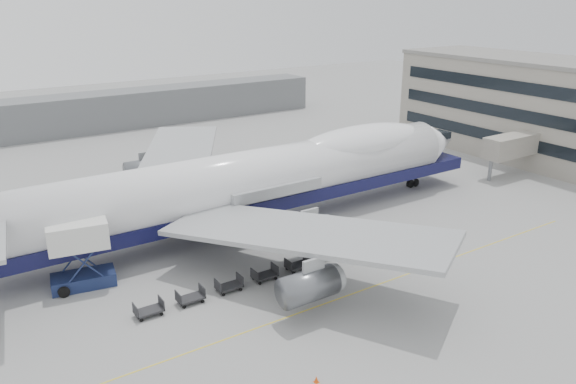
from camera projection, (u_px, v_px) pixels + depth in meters
ground at (317, 266)px, 54.38m from camera, size 260.00×260.00×0.00m
apron_line at (356, 292)px, 49.65m from camera, size 60.00×0.15×0.01m
hangar at (49, 117)px, 103.13m from camera, size 110.00×8.00×7.00m
airliner at (258, 178)px, 62.28m from camera, size 67.00×55.30×19.98m
catering_truck at (80, 251)px, 49.65m from camera, size 5.87×4.47×6.21m
traffic_cone at (316, 379)px, 38.12m from camera, size 0.34×0.34×0.50m
dolly_0 at (149, 310)px, 45.91m from camera, size 2.30×1.35×1.30m
dolly_1 at (191, 297)px, 47.83m from camera, size 2.30×1.35×1.30m
dolly_2 at (229, 286)px, 49.74m from camera, size 2.30×1.35×1.30m
dolly_3 at (265, 275)px, 51.65m from camera, size 2.30×1.35×1.30m
dolly_4 at (298, 265)px, 53.57m from camera, size 2.30×1.35×1.30m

